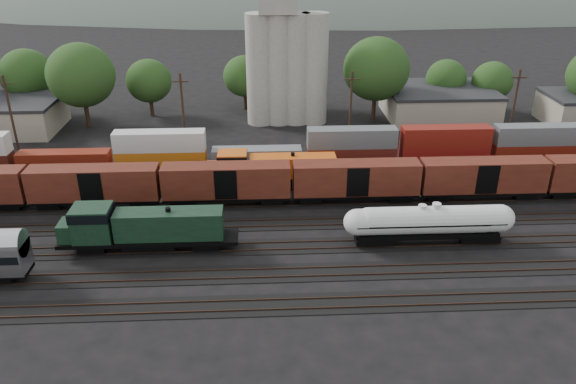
{
  "coord_description": "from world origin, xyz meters",
  "views": [
    {
      "loc": [
        -0.75,
        -55.51,
        30.44
      ],
      "look_at": [
        2.02,
        2.0,
        3.0
      ],
      "focal_mm": 35.0,
      "sensor_mm": 36.0,
      "label": 1
    }
  ],
  "objects_px": {
    "tank_car_a": "(421,222)",
    "orange_locomotive": "(269,168)",
    "green_locomotive": "(138,227)",
    "grain_silo": "(286,56)"
  },
  "relations": [
    {
      "from": "green_locomotive",
      "to": "grain_silo",
      "type": "relative_size",
      "value": 0.63
    },
    {
      "from": "grain_silo",
      "to": "green_locomotive",
      "type": "bearing_deg",
      "value": -112.34
    },
    {
      "from": "tank_car_a",
      "to": "orange_locomotive",
      "type": "height_order",
      "value": "orange_locomotive"
    },
    {
      "from": "orange_locomotive",
      "to": "grain_silo",
      "type": "distance_m",
      "value": 27.62
    },
    {
      "from": "tank_car_a",
      "to": "grain_silo",
      "type": "xyz_separation_m",
      "value": [
        -12.22,
        41.0,
        8.72
      ]
    },
    {
      "from": "orange_locomotive",
      "to": "grain_silo",
      "type": "height_order",
      "value": "grain_silo"
    },
    {
      "from": "tank_car_a",
      "to": "orange_locomotive",
      "type": "xyz_separation_m",
      "value": [
        -15.58,
        15.0,
        0.04
      ]
    },
    {
      "from": "tank_car_a",
      "to": "green_locomotive",
      "type": "bearing_deg",
      "value": 180.0
    },
    {
      "from": "tank_car_a",
      "to": "orange_locomotive",
      "type": "relative_size",
      "value": 0.9
    },
    {
      "from": "orange_locomotive",
      "to": "green_locomotive",
      "type": "bearing_deg",
      "value": -131.96
    }
  ]
}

